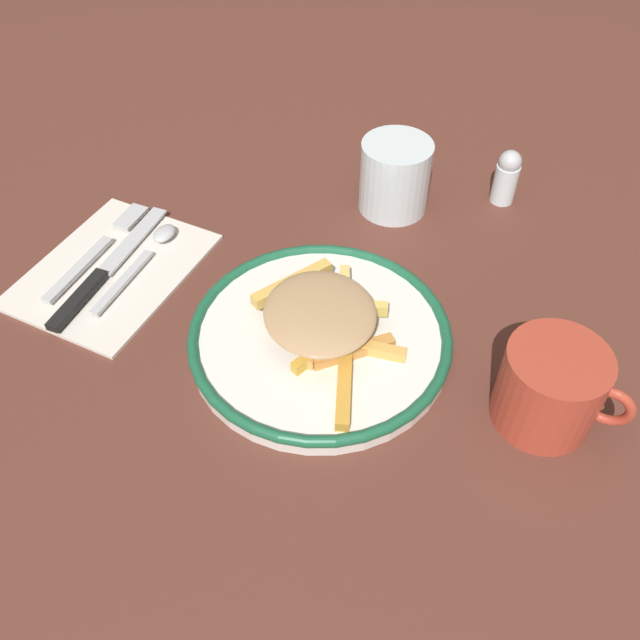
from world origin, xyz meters
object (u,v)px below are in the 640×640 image
spoon (148,252)px  coffee_mug (551,388)px  fork (97,250)px  knife (101,275)px  napkin (112,269)px  water_glass (395,176)px  plate (320,337)px  salt_shaker (507,176)px  fries_heap (325,317)px

spoon → coffee_mug: bearing=-0.5°
fork → knife: knife is taller
napkin → water_glass: water_glass is taller
plate → napkin: (-0.25, -0.01, -0.01)m
fork → plate: bearing=-0.0°
napkin → coffee_mug: bearing=3.7°
plate → napkin: plate is taller
fork → salt_shaker: (0.37, 0.31, 0.02)m
knife → water_glass: (0.23, 0.27, 0.03)m
salt_shaker → fries_heap: bearing=-105.5°
plate → salt_shaker: salt_shaker is taller
fries_heap → fork: size_ratio=1.02×
fork → spoon: size_ratio=1.16×
fries_heap → napkin: bearing=-176.3°
knife → plate: bearing=7.0°
spoon → coffee_mug: size_ratio=1.31×
water_glass → napkin: bearing=-132.0°
fork → knife: 0.04m
water_glass → coffee_mug: size_ratio=0.74×
napkin → plate: bearing=2.7°
fries_heap → salt_shaker: (0.09, 0.31, -0.00)m
fork → knife: bearing=-45.1°
fork → knife: size_ratio=0.84×
fork → coffee_mug: (0.50, 0.02, 0.03)m
napkin → spoon: spoon is taller
spoon → salt_shaker: (0.32, 0.29, 0.02)m
fork → water_glass: water_glass is taller
coffee_mug → fork: bearing=-177.9°
fries_heap → spoon: size_ratio=1.18×
napkin → knife: 0.02m
water_glass → coffee_mug: (0.24, -0.22, -0.00)m
plate → fries_heap: size_ratio=1.45×
fries_heap → coffee_mug: bearing=3.7°
fries_heap → plate: bearing=-120.0°
fries_heap → water_glass: (-0.03, 0.24, 0.01)m
fries_heap → coffee_mug: 0.22m
fries_heap → fork: fries_heap is taller
fork → coffee_mug: 0.50m
spoon → water_glass: water_glass is taller
fork → spoon: bearing=22.7°
plate → coffee_mug: bearing=4.9°
napkin → salt_shaker: size_ratio=2.95×
napkin → knife: (0.00, -0.02, 0.01)m
fork → spoon: (0.05, 0.02, 0.00)m
napkin → spoon: (0.03, 0.03, 0.01)m
salt_shaker → water_glass: bearing=-147.3°
knife → salt_shaker: salt_shaker is taller
fries_heap → fork: 0.29m
fries_heap → fork: bearing=-179.1°
fork → coffee_mug: coffee_mug is taller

